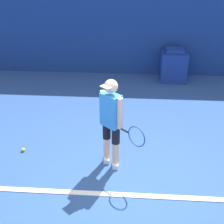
# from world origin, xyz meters

# --- Properties ---
(ground_plane) EXTENTS (24.00, 24.00, 0.00)m
(ground_plane) POSITION_xyz_m (0.00, 0.00, 0.00)
(ground_plane) COLOR #2D5193
(back_wall) EXTENTS (24.00, 0.10, 2.46)m
(back_wall) POSITION_xyz_m (0.00, 5.30, 1.23)
(back_wall) COLOR navy
(back_wall) RESTS_ON ground_plane
(court_baseline) EXTENTS (21.60, 0.10, 0.01)m
(court_baseline) POSITION_xyz_m (0.00, -0.14, 0.01)
(court_baseline) COLOR white
(court_baseline) RESTS_ON ground_plane
(tennis_player) EXTENTS (0.75, 0.69, 1.58)m
(tennis_player) POSITION_xyz_m (-0.25, 0.66, 0.87)
(tennis_player) COLOR beige
(tennis_player) RESTS_ON ground_plane
(tennis_ball) EXTENTS (0.07, 0.07, 0.07)m
(tennis_ball) POSITION_xyz_m (-1.93, 0.91, 0.03)
(tennis_ball) COLOR #D1E533
(tennis_ball) RESTS_ON ground_plane
(covered_chair) EXTENTS (0.72, 0.73, 0.93)m
(covered_chair) POSITION_xyz_m (1.21, 4.84, 0.44)
(covered_chair) COLOR navy
(covered_chair) RESTS_ON ground_plane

